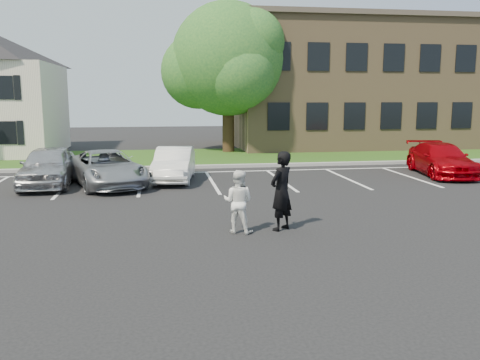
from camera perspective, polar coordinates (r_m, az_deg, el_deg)
name	(u,v)px	position (r m, az deg, el deg)	size (l,w,h in m)	color
ground_plane	(246,237)	(12.46, 0.73, -6.43)	(90.00, 90.00, 0.00)	black
curb	(204,167)	(24.13, -4.10, 1.51)	(40.00, 0.30, 0.15)	#969691
grass_strip	(197,157)	(28.09, -4.81, 2.56)	(44.00, 8.00, 0.08)	#2C4D15
stall_lines	(243,177)	(21.32, 0.36, 0.29)	(34.00, 5.36, 0.01)	silver
office_building	(391,84)	(37.42, 16.62, 10.25)	(22.40, 10.40, 8.30)	#8E734E
tree	(229,62)	(30.56, -1.22, 13.13)	(7.80, 7.20, 8.80)	black
man_black_suit	(281,191)	(12.94, 4.67, -1.24)	(0.74, 0.49, 2.03)	black
man_white_shirt	(238,202)	(12.69, -0.22, -2.44)	(0.77, 0.60, 1.59)	white
car_silver_west	(48,166)	(20.62, -20.72, 1.47)	(1.79, 4.45, 1.52)	#B4B4B9
car_silver_minivan	(107,168)	(19.93, -14.72, 1.27)	(2.24, 4.85, 1.35)	#9EA1A6
car_white_sedan	(174,164)	(20.63, -7.40, 1.77)	(1.42, 4.07, 1.34)	white
car_red_compact	(441,159)	(23.60, 21.64, 2.17)	(1.91, 4.69, 1.36)	#9B0007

